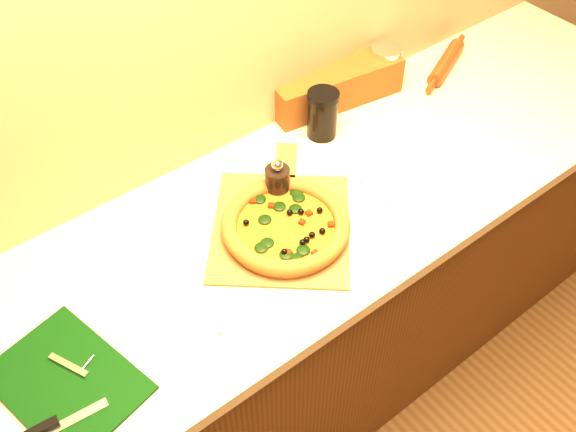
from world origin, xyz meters
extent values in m
plane|color=#9E8460|center=(0.00, 1.75, 1.35)|extent=(4.00, 0.00, 4.00)
cube|color=#4D2610|center=(0.00, 1.43, 0.43)|extent=(2.80, 0.65, 0.86)
cube|color=beige|center=(0.00, 1.43, 0.88)|extent=(2.84, 0.68, 0.04)
cube|color=brown|center=(-0.01, 1.40, 0.90)|extent=(0.51, 0.51, 0.01)
cube|color=brown|center=(0.15, 1.58, 0.90)|extent=(0.14, 0.15, 0.01)
cylinder|color=#B66D2D|center=(-0.01, 1.38, 0.92)|extent=(0.30, 0.30, 0.02)
cylinder|color=orange|center=(-0.01, 1.38, 0.93)|extent=(0.26, 0.26, 0.01)
torus|color=brown|center=(-0.01, 1.38, 0.93)|extent=(0.32, 0.32, 0.04)
ellipsoid|color=black|center=(0.04, 1.41, 0.93)|extent=(0.03, 0.03, 0.01)
sphere|color=black|center=(-0.04, 1.36, 0.94)|extent=(0.02, 0.02, 0.02)
cube|color=#951A05|center=(0.01, 1.33, 0.93)|extent=(0.02, 0.02, 0.01)
cube|color=black|center=(-0.62, 1.33, 0.90)|extent=(0.29, 0.36, 0.01)
cube|color=silver|center=(-0.60, 1.35, 0.91)|extent=(0.05, 0.10, 0.01)
cylinder|color=silver|center=(-0.56, 1.33, 0.91)|extent=(0.04, 0.02, 0.01)
cube|color=silver|center=(-0.64, 1.24, 0.91)|extent=(0.13, 0.03, 0.00)
cube|color=black|center=(-0.71, 1.25, 0.92)|extent=(0.08, 0.03, 0.01)
cylinder|color=black|center=(-0.72, 1.36, 0.90)|extent=(0.03, 0.03, 0.01)
cylinder|color=black|center=(0.06, 1.50, 0.95)|extent=(0.07, 0.07, 0.09)
sphere|color=silver|center=(0.06, 1.50, 1.01)|extent=(0.03, 0.03, 0.03)
cylinder|color=#52230E|center=(0.85, 1.63, 0.92)|extent=(0.24, 0.14, 0.05)
cylinder|color=#52230E|center=(0.98, 1.69, 0.92)|extent=(0.06, 0.04, 0.02)
cylinder|color=#52230E|center=(0.72, 1.57, 0.92)|extent=(0.06, 0.04, 0.02)
cylinder|color=silver|center=(0.62, 1.69, 0.97)|extent=(0.10, 0.10, 0.14)
cylinder|color=maroon|center=(0.62, 1.69, 0.98)|extent=(0.10, 0.10, 0.06)
cube|color=brown|center=(0.45, 1.73, 0.96)|extent=(0.44, 0.20, 0.12)
cylinder|color=black|center=(0.31, 1.62, 0.96)|extent=(0.09, 0.09, 0.13)
cylinder|color=black|center=(0.31, 1.62, 1.04)|extent=(0.09, 0.09, 0.02)
camera|label=1|loc=(-0.66, 0.52, 2.11)|focal=40.00mm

